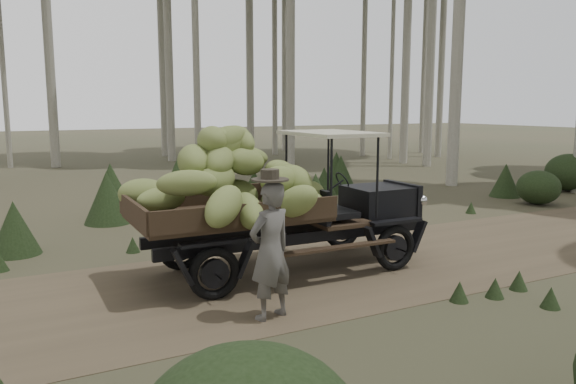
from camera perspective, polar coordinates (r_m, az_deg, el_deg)
name	(u,v)px	position (r m, az deg, el deg)	size (l,w,h in m)	color
ground	(339,269)	(9.66, 5.16, -7.83)	(120.00, 120.00, 0.00)	#473D2B
dirt_track	(339,269)	(9.66, 5.16, -7.81)	(70.00, 4.00, 0.01)	brown
banana_truck	(258,187)	(8.90, -3.07, 0.48)	(5.24, 2.63, 2.54)	black
farmer	(270,249)	(7.25, -1.81, -5.82)	(0.75, 0.60, 1.96)	#56534F
undergrowth	(359,233)	(9.97, 7.26, -4.13)	(24.31, 22.96, 1.31)	#233319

